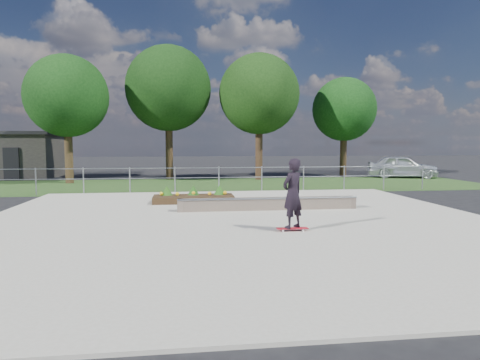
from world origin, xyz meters
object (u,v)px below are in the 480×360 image
at_px(grind_ledge, 268,204).
at_px(planter_bed, 194,197).
at_px(skateboarder, 293,194).
at_px(parked_car, 402,167).

distance_m(grind_ledge, planter_bed, 3.28).
relative_size(skateboarder, parked_car, 0.42).
bearing_deg(planter_bed, grind_ledge, -42.16).
distance_m(grind_ledge, parked_car, 16.75).
bearing_deg(parked_car, planter_bed, 144.52).
xyz_separation_m(grind_ledge, skateboarder, (-0.06, -3.49, 0.75)).
bearing_deg(skateboarder, parked_car, 54.24).
relative_size(grind_ledge, skateboarder, 3.26).
distance_m(skateboarder, parked_car, 19.49).
bearing_deg(grind_ledge, skateboarder, -90.99).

